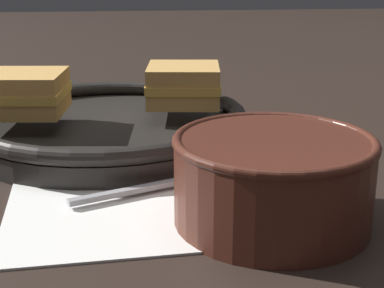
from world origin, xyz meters
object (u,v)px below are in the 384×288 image
object	(u,v)px
spoon	(195,180)
sandwich_near_left	(26,93)
soup_bowl	(273,175)
skillet	(108,124)
sandwich_near_right	(183,85)

from	to	relation	value
spoon	sandwich_near_left	world-z (taller)	sandwich_near_left
sandwich_near_left	soup_bowl	bearing A→B (deg)	-44.89
soup_bowl	spoon	world-z (taller)	soup_bowl
skillet	sandwich_near_left	xyz separation A→B (m)	(-0.09, -0.01, 0.04)
soup_bowl	sandwich_near_right	bearing A→B (deg)	100.80
soup_bowl	spoon	distance (m)	0.10
skillet	sandwich_near_right	xyz separation A→B (m)	(0.09, 0.01, 0.04)
sandwich_near_left	spoon	bearing A→B (deg)	-39.47
soup_bowl	sandwich_near_right	world-z (taller)	sandwich_near_right
sandwich_near_right	skillet	bearing A→B (deg)	-173.61
spoon	skillet	world-z (taller)	skillet
sandwich_near_left	sandwich_near_right	size ratio (longest dim) A/B	0.99
soup_bowl	skillet	bearing A→B (deg)	119.88
soup_bowl	sandwich_near_left	xyz separation A→B (m)	(-0.23, 0.23, 0.02)
spoon	sandwich_near_right	bearing A→B (deg)	65.82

